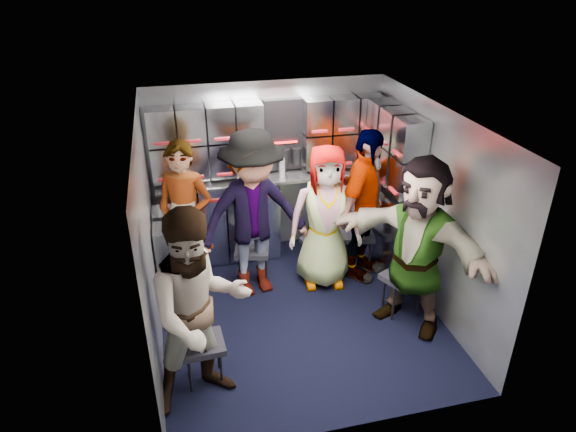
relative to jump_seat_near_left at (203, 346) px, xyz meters
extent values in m
plane|color=black|center=(1.04, 0.71, -0.38)|extent=(3.00, 3.00, 0.00)
cube|color=gray|center=(1.04, 2.21, 0.67)|extent=(2.80, 0.04, 2.10)
cube|color=gray|center=(-0.36, 0.71, 0.67)|extent=(0.04, 3.00, 2.10)
cube|color=gray|center=(2.44, 0.71, 0.67)|extent=(0.04, 3.00, 2.10)
cube|color=silver|center=(1.04, 0.71, 1.72)|extent=(2.80, 3.00, 0.02)
cube|color=#A5AAB6|center=(1.04, 2.00, 0.12)|extent=(2.68, 0.38, 0.99)
cube|color=#A5AAB6|center=(-0.15, 1.27, 0.12)|extent=(0.38, 0.76, 0.99)
cube|color=silver|center=(1.04, 2.00, 0.64)|extent=(2.68, 0.42, 0.03)
cube|color=#A5AAB6|center=(1.04, 2.06, 1.11)|extent=(2.68, 0.28, 0.82)
cube|color=#A5AAB6|center=(2.29, 1.41, 1.11)|extent=(0.28, 1.00, 0.82)
cube|color=#A5AAB6|center=(2.29, 1.31, 0.12)|extent=(0.28, 1.20, 1.00)
cube|color=maroon|center=(1.04, 1.80, 0.50)|extent=(2.60, 0.02, 0.03)
cube|color=black|center=(0.00, 0.00, 0.02)|extent=(0.38, 0.36, 0.06)
cylinder|color=black|center=(-0.13, -0.11, -0.19)|extent=(0.02, 0.02, 0.38)
cylinder|color=black|center=(0.13, -0.11, -0.19)|extent=(0.02, 0.02, 0.38)
cylinder|color=black|center=(-0.13, 0.11, -0.19)|extent=(0.02, 0.02, 0.38)
cylinder|color=black|center=(0.13, 0.11, -0.19)|extent=(0.02, 0.02, 0.38)
cube|color=black|center=(0.68, 1.42, 0.03)|extent=(0.44, 0.43, 0.06)
cylinder|color=black|center=(0.54, 1.30, -0.19)|extent=(0.02, 0.02, 0.39)
cylinder|color=black|center=(0.82, 1.30, -0.19)|extent=(0.02, 0.02, 0.39)
cylinder|color=black|center=(0.54, 1.54, -0.19)|extent=(0.02, 0.02, 0.39)
cylinder|color=black|center=(0.82, 1.54, -0.19)|extent=(0.02, 0.02, 0.39)
cube|color=black|center=(1.46, 1.41, 0.02)|extent=(0.42, 0.40, 0.06)
cylinder|color=black|center=(1.33, 1.29, -0.19)|extent=(0.02, 0.02, 0.38)
cylinder|color=black|center=(1.60, 1.29, -0.19)|extent=(0.02, 0.02, 0.38)
cylinder|color=black|center=(1.33, 1.52, -0.19)|extent=(0.02, 0.02, 0.38)
cylinder|color=black|center=(1.60, 1.52, -0.19)|extent=(0.02, 0.02, 0.38)
cube|color=black|center=(1.92, 1.45, 0.05)|extent=(0.45, 0.43, 0.06)
cylinder|color=black|center=(1.78, 1.33, -0.18)|extent=(0.02, 0.02, 0.41)
cylinder|color=black|center=(2.06, 1.33, -0.18)|extent=(0.02, 0.02, 0.41)
cylinder|color=black|center=(1.78, 1.57, -0.18)|extent=(0.02, 0.02, 0.41)
cylinder|color=black|center=(2.06, 1.57, -0.18)|extent=(0.02, 0.02, 0.41)
cube|color=black|center=(2.09, 0.50, 0.04)|extent=(0.50, 0.49, 0.06)
cylinder|color=black|center=(1.95, 0.38, -0.18)|extent=(0.02, 0.02, 0.40)
cylinder|color=black|center=(2.23, 0.38, -0.18)|extent=(0.02, 0.02, 0.40)
cylinder|color=black|center=(1.95, 0.62, -0.18)|extent=(0.02, 0.02, 0.40)
cylinder|color=black|center=(2.23, 0.62, -0.18)|extent=(0.02, 0.02, 0.40)
imported|color=black|center=(-0.01, 1.46, 0.48)|extent=(0.74, 0.64, 1.72)
imported|color=black|center=(0.00, -0.18, 0.51)|extent=(1.01, 0.88, 1.77)
imported|color=black|center=(0.68, 1.24, 0.55)|extent=(1.30, 0.88, 1.86)
imported|color=black|center=(1.46, 1.23, 0.44)|extent=(0.87, 0.63, 1.64)
imported|color=black|center=(1.92, 1.27, 0.50)|extent=(1.04, 1.03, 1.76)
imported|color=black|center=(2.09, 0.32, 0.52)|extent=(1.42, 1.66, 1.80)
cylinder|color=white|center=(0.68, 1.95, 0.77)|extent=(0.07, 0.07, 0.24)
cylinder|color=white|center=(1.16, 1.95, 0.77)|extent=(0.06, 0.06, 0.23)
cylinder|color=white|center=(1.77, 1.95, 0.78)|extent=(0.07, 0.07, 0.25)
cylinder|color=tan|center=(0.67, 1.94, 0.70)|extent=(0.09, 0.09, 0.09)
cylinder|color=tan|center=(2.13, 1.94, 0.70)|extent=(0.09, 0.09, 0.10)
camera|label=1|loc=(-0.08, -3.46, 3.01)|focal=32.00mm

